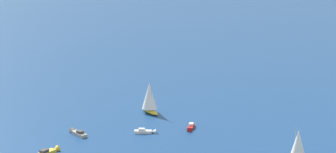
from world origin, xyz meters
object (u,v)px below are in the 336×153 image
Objects in this scene: motorboat_far_port at (191,127)px; motorboat_inshore at (78,133)px; sailboat_outer_ring_a at (298,144)px; sailboat_outer_ring_b at (150,97)px; motorboat_offshore at (146,131)px; motorboat_ahead at (49,152)px.

motorboat_far_port is 0.93× the size of motorboat_inshore.
sailboat_outer_ring_a is 0.81× the size of sailboat_outer_ring_b.
sailboat_outer_ring_b reaches higher than motorboat_far_port.
motorboat_far_port is 0.98× the size of motorboat_offshore.
sailboat_outer_ring_a is at bearing 173.58° from motorboat_ahead.
sailboat_outer_ring_b reaches higher than sailboat_outer_ring_a.
motorboat_ahead is at bearing 30.89° from motorboat_offshore.
motorboat_ahead is at bearing 25.49° from motorboat_far_port.
motorboat_inshore is 69.33m from sailboat_outer_ring_a.
sailboat_outer_ring_b is at bearing -54.71° from motorboat_far_port.
sailboat_outer_ring_b reaches higher than motorboat_ahead.
sailboat_outer_ring_b is (-23.46, -22.39, 5.02)m from motorboat_inshore.
sailboat_outer_ring_b is at bearing -48.90° from sailboat_outer_ring_a.
motorboat_offshore is 0.91× the size of motorboat_ahead.
motorboat_offshore is (14.66, 3.49, 0.02)m from motorboat_far_port.
motorboat_far_port is 0.55× the size of sailboat_outer_ring_b.
sailboat_outer_ring_a is at bearing 149.41° from motorboat_offshore.
motorboat_inshore is 1.06× the size of motorboat_offshore.
sailboat_outer_ring_a is at bearing 134.35° from motorboat_far_port.
sailboat_outer_ring_a is (-64.62, 24.79, 3.95)m from motorboat_inshore.
sailboat_outer_ring_a is (-28.14, 28.79, 4.04)m from motorboat_far_port.
motorboat_inshore is 0.60× the size of sailboat_outer_ring_b.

